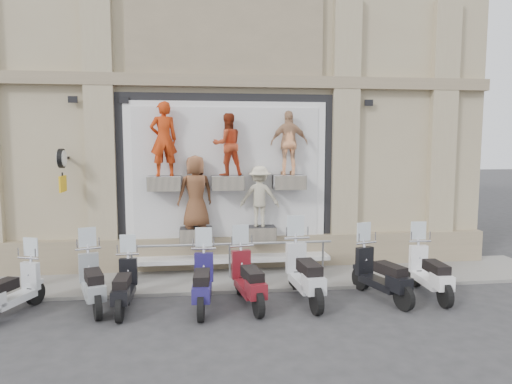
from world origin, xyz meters
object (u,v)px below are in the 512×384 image
scooter_b (11,280)px  scooter_c (92,271)px  scooter_f (248,268)px  scooter_i (430,262)px  scooter_e (202,271)px  scooter_d (124,275)px  clock_sign_bracket (62,165)px  guard_rail (230,262)px  scooter_g (305,261)px  scooter_h (382,264)px

scooter_b → scooter_c: (1.44, 0.24, 0.07)m
scooter_f → scooter_i: bearing=-8.7°
scooter_c → scooter_e: bearing=-26.7°
scooter_e → scooter_d: bearing=179.5°
clock_sign_bracket → scooter_e: size_ratio=0.54×
guard_rail → scooter_c: scooter_c is taller
scooter_e → scooter_g: scooter_g is taller
scooter_g → scooter_i: (2.75, -0.04, -0.09)m
scooter_i → scooter_e: bearing=-176.7°
scooter_b → scooter_f: (4.56, 0.02, 0.07)m
scooter_b → scooter_g: scooter_g is taller
scooter_g → scooter_h: size_ratio=1.10×
scooter_c → clock_sign_bracket: bearing=98.6°
scooter_d → scooter_g: size_ratio=0.82×
clock_sign_bracket → scooter_i: bearing=-14.7°
scooter_e → scooter_i: size_ratio=1.00×
scooter_d → scooter_i: bearing=0.1°
scooter_e → scooter_g: (2.12, 0.17, 0.09)m
scooter_e → scooter_i: bearing=4.8°
clock_sign_bracket → scooter_d: bearing=-51.8°
clock_sign_bracket → scooter_h: bearing=-17.4°
scooter_b → scooter_i: scooter_i is taller
clock_sign_bracket → scooter_c: bearing=-62.1°
clock_sign_bracket → scooter_c: clock_sign_bracket is taller
scooter_e → scooter_i: (4.87, 0.13, -0.00)m
scooter_e → scooter_g: 2.13m
scooter_d → scooter_i: 6.41m
guard_rail → scooter_b: (-4.29, -1.75, 0.24)m
scooter_c → scooter_e: scooter_c is taller
scooter_g → scooter_b: bearing=176.8°
scooter_c → scooter_g: bearing=-20.8°
scooter_b → scooter_f: bearing=20.7°
scooter_c → scooter_d: scooter_c is taller
scooter_d → scooter_h: size_ratio=0.90×
scooter_b → scooter_i: bearing=21.0°
guard_rail → scooter_b: size_ratio=2.91×
guard_rail → scooter_f: scooter_f is taller
scooter_b → scooter_h: bearing=20.6°
scooter_f → scooter_d: bearing=169.6°
scooter_d → scooter_b: bearing=-178.6°
scooter_e → scooter_h: bearing=4.2°
scooter_e → scooter_f: size_ratio=0.98×
scooter_d → scooter_h: scooter_h is taller
scooter_c → scooter_d: size_ratio=1.10×
scooter_h → scooter_c: bearing=161.0°
guard_rail → scooter_g: (1.46, -1.62, 0.39)m
scooter_g → scooter_h: bearing=-8.1°
scooter_c → scooter_i: bearing=-20.6°
scooter_d → scooter_e: 1.54m
scooter_b → scooter_d: (2.10, 0.06, -0.00)m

